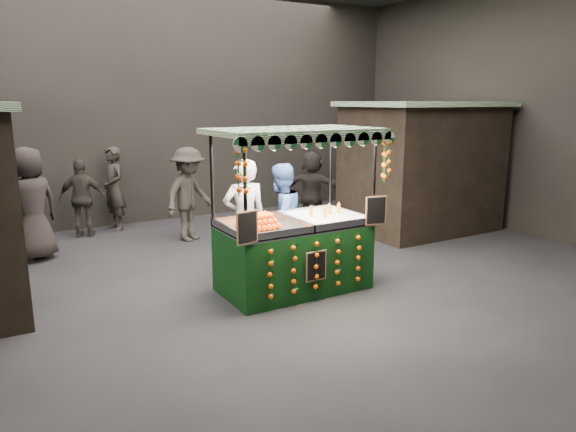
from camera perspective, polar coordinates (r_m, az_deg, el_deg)
ground at (r=7.58m, az=-2.52°, el=-7.69°), size 12.00×12.00×0.00m
market_hall at (r=7.16m, az=-2.79°, el=18.64°), size 12.10×10.10×5.05m
neighbour_stall_right at (r=11.04m, az=14.30°, el=5.30°), size 3.00×2.20×2.60m
juice_stall at (r=7.25m, az=0.79°, el=-2.81°), size 2.33×1.37×2.26m
vendor_grey at (r=7.76m, az=-4.75°, el=-0.34°), size 0.71×0.53×1.79m
vendor_blue at (r=8.01m, az=-0.81°, el=-0.26°), size 0.98×0.86×1.69m
shopper_1 at (r=12.40m, az=7.75°, el=4.10°), size 1.03×1.00×1.66m
shopper_2 at (r=10.89m, az=-21.49°, el=1.82°), size 0.97×0.69×1.53m
shopper_3 at (r=10.03m, az=-10.77°, el=2.33°), size 1.32×1.13×1.77m
shopper_4 at (r=9.57m, az=-26.31°, el=1.15°), size 1.09×0.93×1.89m
shopper_5 at (r=11.31m, az=2.64°, el=3.15°), size 1.29×1.41×1.57m
shopper_6 at (r=11.27m, az=-18.47°, el=2.85°), size 0.54×0.70×1.71m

